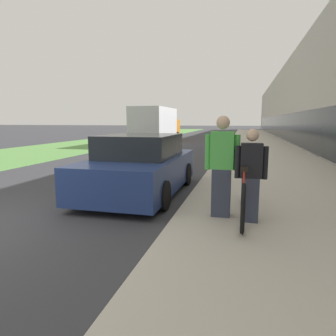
{
  "coord_description": "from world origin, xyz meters",
  "views": [
    {
      "loc": [
        4.5,
        -3.44,
        1.75
      ],
      "look_at": [
        0.08,
        14.01,
        -1.08
      ],
      "focal_mm": 32.0,
      "sensor_mm": 36.0,
      "label": 1
    }
  ],
  "objects_px": {
    "person_rider": "(251,176)",
    "tandem_bicycle": "(243,193)",
    "person_bystander": "(222,167)",
    "parked_sedan_curbside": "(141,167)",
    "moving_truck": "(156,126)"
  },
  "relations": [
    {
      "from": "tandem_bicycle",
      "to": "moving_truck",
      "type": "xyz_separation_m",
      "value": [
        -6.65,
        17.26,
        0.88
      ]
    },
    {
      "from": "parked_sedan_curbside",
      "to": "moving_truck",
      "type": "xyz_separation_m",
      "value": [
        -4.24,
        15.76,
        0.73
      ]
    },
    {
      "from": "person_bystander",
      "to": "parked_sedan_curbside",
      "type": "distance_m",
      "value": 2.64
    },
    {
      "from": "moving_truck",
      "to": "person_bystander",
      "type": "bearing_deg",
      "value": -70.14
    },
    {
      "from": "person_bystander",
      "to": "tandem_bicycle",
      "type": "bearing_deg",
      "value": 20.54
    },
    {
      "from": "person_bystander",
      "to": "person_rider",
      "type": "bearing_deg",
      "value": -19.81
    },
    {
      "from": "person_rider",
      "to": "parked_sedan_curbside",
      "type": "distance_m",
      "value": 3.12
    },
    {
      "from": "tandem_bicycle",
      "to": "moving_truck",
      "type": "height_order",
      "value": "moving_truck"
    },
    {
      "from": "person_rider",
      "to": "moving_truck",
      "type": "distance_m",
      "value": 18.83
    },
    {
      "from": "tandem_bicycle",
      "to": "moving_truck",
      "type": "relative_size",
      "value": 0.35
    },
    {
      "from": "moving_truck",
      "to": "tandem_bicycle",
      "type": "bearing_deg",
      "value": -68.91
    },
    {
      "from": "person_rider",
      "to": "tandem_bicycle",
      "type": "bearing_deg",
      "value": 109.0
    },
    {
      "from": "person_rider",
      "to": "person_bystander",
      "type": "height_order",
      "value": "person_bystander"
    },
    {
      "from": "person_rider",
      "to": "parked_sedan_curbside",
      "type": "bearing_deg",
      "value": 144.36
    },
    {
      "from": "parked_sedan_curbside",
      "to": "person_rider",
      "type": "bearing_deg",
      "value": -35.64
    }
  ]
}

